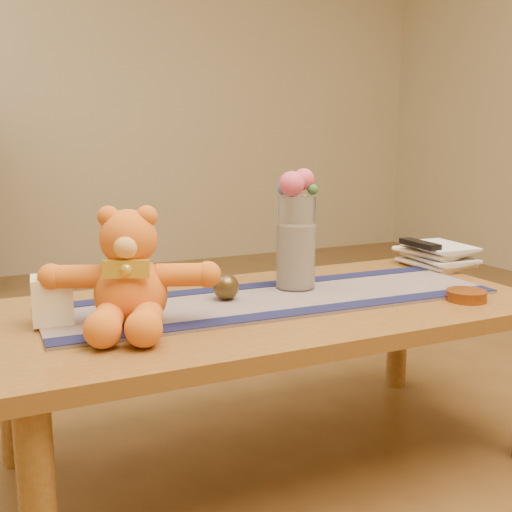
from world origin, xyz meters
name	(u,v)px	position (x,y,z in m)	size (l,w,h in m)	color
floor	(272,460)	(0.00, 0.00, 0.00)	(5.50, 5.50, 0.00)	#573918
wall_back	(74,56)	(0.00, 2.75, 1.35)	(5.50, 5.50, 0.00)	tan
coffee_table_top	(273,310)	(0.00, 0.00, 0.43)	(1.40, 0.70, 0.04)	brown
table_leg_fl	(38,504)	(-0.64, -0.29, 0.21)	(0.07, 0.07, 0.41)	brown
table_leg_bl	(11,392)	(-0.64, 0.29, 0.21)	(0.07, 0.07, 0.41)	brown
table_leg_br	(398,330)	(0.64, 0.29, 0.21)	(0.07, 0.07, 0.41)	brown
persian_runner	(275,299)	(0.01, 0.02, 0.45)	(1.20, 0.35, 0.01)	#191948
runner_border_near	(300,311)	(0.01, -0.13, 0.46)	(1.20, 0.06, 0.00)	#131639
runner_border_far	(253,286)	(0.02, 0.16, 0.46)	(1.20, 0.06, 0.00)	#131639
teddy_bear	(130,269)	(-0.39, -0.05, 0.59)	(0.38, 0.31, 0.26)	orange
pillar_candle	(52,299)	(-0.55, 0.04, 0.51)	(0.09, 0.09, 0.11)	#FFECBB
candle_wick	(51,274)	(-0.55, 0.04, 0.57)	(0.00, 0.00, 0.01)	black
glass_vase	(296,242)	(0.12, 0.09, 0.59)	(0.11, 0.11, 0.26)	silver
potpourri_fill	(296,256)	(0.12, 0.09, 0.55)	(0.09, 0.09, 0.18)	beige
rose_left	(292,184)	(0.10, 0.08, 0.75)	(0.07, 0.07, 0.07)	#DC4D65
rose_right	(304,179)	(0.14, 0.10, 0.76)	(0.06, 0.06, 0.06)	#DC4D65
blue_flower_back	(294,185)	(0.13, 0.13, 0.75)	(0.04, 0.04, 0.04)	#5564B8
blue_flower_side	(283,189)	(0.09, 0.11, 0.74)	(0.04, 0.04, 0.04)	#5564B8
leaf_sprig	(313,190)	(0.16, 0.07, 0.74)	(0.03, 0.03, 0.03)	#33662D
bronze_ball	(226,287)	(-0.11, 0.06, 0.49)	(0.07, 0.07, 0.07)	#483718
book_bottom	(417,266)	(0.61, 0.17, 0.46)	(0.17, 0.22, 0.02)	beige
book_lower	(419,260)	(0.62, 0.17, 0.48)	(0.16, 0.22, 0.02)	beige
book_upper	(415,254)	(0.61, 0.18, 0.50)	(0.17, 0.22, 0.02)	beige
book_top	(419,249)	(0.62, 0.17, 0.52)	(0.16, 0.22, 0.02)	beige
tv_remote	(420,244)	(0.61, 0.16, 0.54)	(0.04, 0.16, 0.02)	black
amber_dish	(466,296)	(0.48, -0.20, 0.46)	(0.11, 0.11, 0.03)	#BF5914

